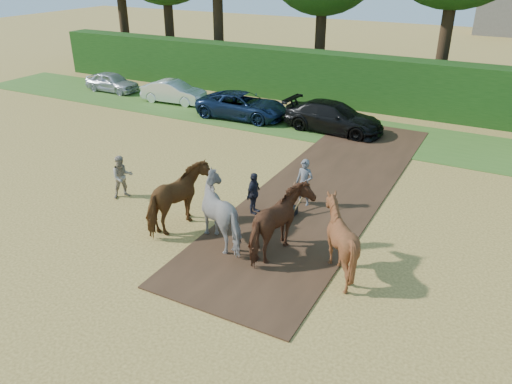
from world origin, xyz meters
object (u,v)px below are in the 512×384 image
Objects in this scene: spectator_far at (254,194)px; plough_team at (255,217)px; parked_cars at (345,118)px; spectator_near at (122,177)px.

spectator_far is 2.20m from plough_team.
plough_team is 0.19× the size of parked_cars.
plough_team reaches higher than spectator_near.
plough_team is 12.09m from parked_cars.
spectator_near is 0.05× the size of parked_cars.
plough_team is at bearing -84.10° from parked_cars.
parked_cars is (-0.17, 10.12, -0.08)m from spectator_far.
plough_team reaches higher than parked_cars.
spectator_near is 5.01m from spectator_far.
spectator_far is 0.04× the size of parked_cars.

